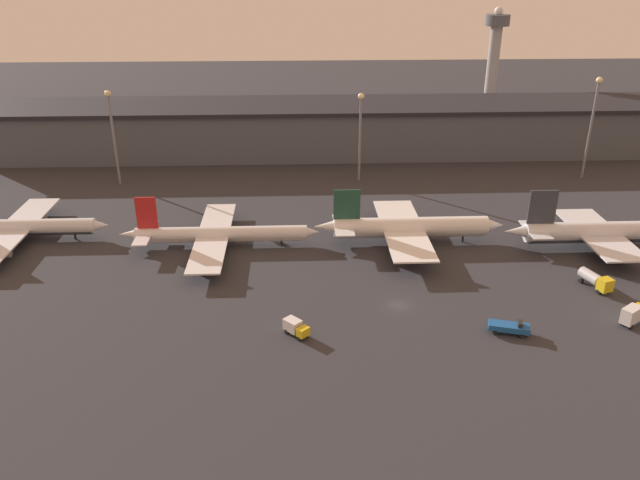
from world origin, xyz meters
TOP-DOWN VIEW (x-y plane):
  - ground at (0.00, 0.00)m, footprint 600.00×600.00m
  - terminal_building at (0.00, 101.15)m, footprint 229.80×28.64m
  - airplane_0 at (-82.71, 33.11)m, footprint 40.15×37.87m
  - airplane_1 at (-36.58, 27.79)m, footprint 45.02×37.88m
  - airplane_2 at (6.54, 27.87)m, footprint 43.54×34.55m
  - airplane_3 at (49.90, 23.18)m, footprint 45.80×28.64m
  - service_vehicle_0 at (-19.46, -9.30)m, footprint 4.82×4.92m
  - service_vehicle_1 at (17.83, -10.35)m, footprint 7.41×4.29m
  - service_vehicle_2 at (40.80, -8.16)m, footprint 6.11×5.14m
  - service_vehicle_4 at (40.00, 5.18)m, footprint 4.62×7.73m
  - lamp_post_0 at (-69.71, 71.67)m, footprint 1.80×1.80m
  - lamp_post_1 at (-0.42, 71.67)m, footprint 1.80×1.80m
  - lamp_post_2 at (66.11, 71.67)m, footprint 1.80×1.80m
  - control_tower at (57.85, 142.43)m, footprint 9.00×9.00m

SIDE VIEW (x-z plane):
  - ground at x=0.00m, z-range 0.00..0.00m
  - service_vehicle_1 at x=17.83m, z-range -0.07..2.53m
  - service_vehicle_0 at x=-19.46m, z-range 0.18..2.94m
  - service_vehicle_4 at x=40.00m, z-range 0.20..3.42m
  - service_vehicle_2 at x=40.80m, z-range 0.18..3.80m
  - airplane_1 at x=-36.58m, z-range -3.12..8.99m
  - airplane_0 at x=-82.71m, z-range -3.21..9.56m
  - airplane_2 at x=6.54m, z-range -2.76..10.38m
  - airplane_3 at x=49.90m, z-range -3.13..10.95m
  - terminal_building at x=0.00m, z-range 0.04..16.32m
  - lamp_post_1 at x=-0.42m, z-range 3.43..28.91m
  - lamp_post_0 at x=-69.71m, z-range 3.49..30.34m
  - lamp_post_2 at x=66.11m, z-range 3.60..32.99m
  - control_tower at x=57.85m, z-range 3.47..46.25m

